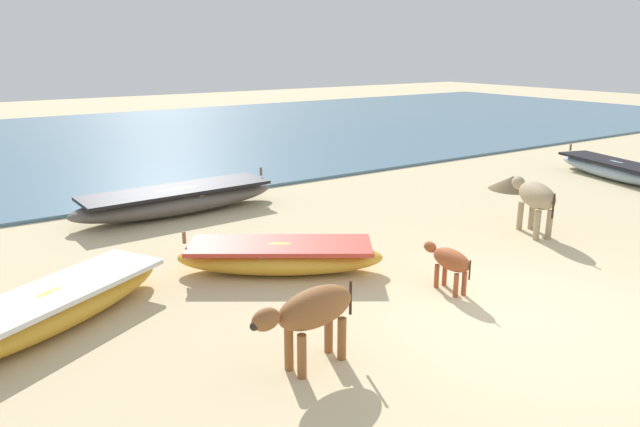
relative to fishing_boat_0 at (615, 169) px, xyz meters
The scene contains 10 objects.
ground 10.32m from the fishing_boat_0, 155.80° to the right, with size 80.00×80.00×0.00m, color beige.
sea_water 17.25m from the fishing_boat_0, 123.05° to the left, with size 60.00×20.00×0.08m, color slate.
fishing_boat_0 is the anchor object (origin of this frame).
fishing_boat_1 14.78m from the fishing_boat_0, behind, with size 3.71×2.69×0.69m.
fishing_boat_2 11.30m from the fishing_boat_0, behind, with size 3.36×2.71×0.69m.
fishing_boat_3 11.89m from the fishing_boat_0, 163.11° to the left, with size 4.74×1.41×0.78m.
cow_adult_dun 6.38m from the fishing_boat_0, 163.16° to the right, with size 0.95×1.53×1.04m.
calf_near_rust 9.98m from the fishing_boat_0, 162.94° to the right, with size 0.35×1.03×0.66m.
cow_second_adult_brown 12.96m from the fishing_boat_0, 163.84° to the right, with size 1.47×0.56×0.95m.
debris_pile_0 3.46m from the fishing_boat_0, 166.77° to the left, with size 1.22×1.22×0.35m, color brown.
Camera 1 is at (-6.35, -4.46, 3.57)m, focal length 32.92 mm.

